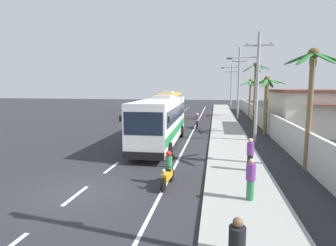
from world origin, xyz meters
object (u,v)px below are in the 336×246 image
(motorcycle_beside_bus, at_px, (197,122))
(palm_fourth, at_px, (251,89))
(roadside_building, at_px, (333,111))
(utility_pole_mid, at_px, (256,84))
(palm_nearest, at_px, (255,78))
(coach_bus_foreground, at_px, (161,119))
(coach_bus_far_lane, at_px, (170,102))
(motorcycle_trailing, at_px, (168,172))
(palm_second, at_px, (312,83))
(pedestrian_far_walk, at_px, (250,154))
(palm_third, at_px, (267,95))
(utility_pole_far, at_px, (238,82))
(utility_pole_distant, at_px, (231,86))
(pedestrian_midwalk, at_px, (251,179))

(motorcycle_beside_bus, distance_m, palm_fourth, 13.92)
(palm_fourth, bearing_deg, roadside_building, -62.28)
(utility_pole_mid, xyz_separation_m, palm_nearest, (1.77, 13.51, 0.85))
(utility_pole_mid, xyz_separation_m, roadside_building, (8.15, 6.26, -2.55))
(coach_bus_foreground, bearing_deg, coach_bus_far_lane, 98.09)
(motorcycle_trailing, distance_m, palm_second, 8.78)
(pedestrian_far_walk, relative_size, palm_third, 0.32)
(utility_pole_far, relative_size, palm_third, 1.79)
(coach_bus_far_lane, distance_m, palm_third, 20.24)
(motorcycle_trailing, bearing_deg, roadside_building, 51.88)
(utility_pole_distant, bearing_deg, pedestrian_far_walk, -91.59)
(palm_third, height_order, palm_fourth, palm_fourth)
(motorcycle_trailing, bearing_deg, motorcycle_beside_bus, 89.57)
(coach_bus_foreground, bearing_deg, palm_third, 33.87)
(coach_bus_far_lane, bearing_deg, utility_pole_far, -21.96)
(palm_nearest, distance_m, palm_second, 20.56)
(motorcycle_beside_bus, relative_size, pedestrian_far_walk, 1.16)
(palm_second, bearing_deg, utility_pole_distant, 92.90)
(palm_nearest, bearing_deg, palm_third, -91.81)
(pedestrian_far_walk, height_order, utility_pole_distant, utility_pole_distant)
(coach_bus_foreground, distance_m, pedestrian_midwalk, 11.14)
(palm_third, bearing_deg, pedestrian_midwalk, -101.59)
(coach_bus_foreground, bearing_deg, palm_nearest, 60.52)
(coach_bus_foreground, height_order, pedestrian_midwalk, coach_bus_foreground)
(motorcycle_trailing, xyz_separation_m, palm_fourth, (6.97, 28.94, 3.40))
(motorcycle_beside_bus, xyz_separation_m, utility_pole_far, (4.86, 9.18, 4.42))
(utility_pole_mid, bearing_deg, palm_second, -75.78)
(motorcycle_beside_bus, distance_m, palm_second, 15.77)
(motorcycle_beside_bus, relative_size, utility_pole_distant, 0.23)
(palm_nearest, relative_size, roadside_building, 0.66)
(palm_third, bearing_deg, palm_fourth, 88.52)
(motorcycle_beside_bus, xyz_separation_m, palm_fourth, (6.84, 11.64, 3.39))
(utility_pole_mid, xyz_separation_m, palm_third, (1.45, 3.51, -0.92))
(coach_bus_foreground, relative_size, motorcycle_beside_bus, 5.85)
(pedestrian_midwalk, bearing_deg, coach_bus_far_lane, -145.32)
(palm_second, height_order, palm_third, palm_second)
(palm_nearest, bearing_deg, palm_second, -89.97)
(utility_pole_far, bearing_deg, motorcycle_trailing, -100.68)
(motorcycle_beside_bus, relative_size, pedestrian_midwalk, 1.21)
(coach_bus_foreground, relative_size, coach_bus_far_lane, 0.93)
(utility_pole_far, distance_m, palm_fourth, 3.33)
(pedestrian_far_walk, xyz_separation_m, palm_second, (3.06, 1.15, 3.61))
(pedestrian_midwalk, relative_size, pedestrian_far_walk, 0.95)
(motorcycle_beside_bus, distance_m, utility_pole_mid, 9.22)
(palm_fourth, xyz_separation_m, roadside_building, (6.31, -12.01, -1.96))
(coach_bus_foreground, distance_m, coach_bus_far_lane, 22.38)
(utility_pole_mid, bearing_deg, palm_nearest, 82.54)
(coach_bus_foreground, xyz_separation_m, motorcycle_beside_bus, (2.14, 8.89, -1.30))
(coach_bus_foreground, bearing_deg, pedestrian_midwalk, -60.72)
(coach_bus_foreground, height_order, roadside_building, roadside_building)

